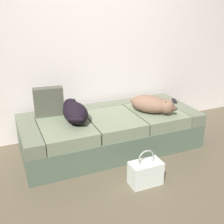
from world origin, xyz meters
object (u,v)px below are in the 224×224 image
at_px(couch, 110,131).
at_px(throw_pillow, 49,102).
at_px(handbag, 146,173).
at_px(dog_dark, 74,111).
at_px(tv_remote, 174,101).
at_px(dog_tan, 152,104).

distance_m(couch, throw_pillow, 0.82).
height_order(throw_pillow, handbag, throw_pillow).
distance_m(dog_dark, tv_remote, 1.42).
bearing_deg(tv_remote, handbag, -113.94).
xyz_separation_m(couch, dog_tan, (0.49, -0.14, 0.33)).
xyz_separation_m(dog_dark, throw_pillow, (-0.23, 0.27, 0.06)).
relative_size(dog_tan, tv_remote, 3.67).
relative_size(couch, tv_remote, 14.12).
height_order(couch, dog_dark, dog_dark).
relative_size(dog_dark, tv_remote, 4.21).
distance_m(dog_dark, throw_pillow, 0.36).
bearing_deg(dog_dark, tv_remote, 3.50).
xyz_separation_m(dog_dark, handbag, (0.47, -0.83, -0.42)).
bearing_deg(couch, throw_pillow, 158.60).
height_order(dog_dark, tv_remote, dog_dark).
distance_m(dog_dark, dog_tan, 0.94).
height_order(tv_remote, throw_pillow, throw_pillow).
bearing_deg(tv_remote, throw_pillow, -164.19).
xyz_separation_m(couch, tv_remote, (0.98, 0.08, 0.23)).
xyz_separation_m(dog_dark, tv_remote, (1.42, 0.09, -0.10)).
relative_size(couch, throw_pillow, 6.23).
relative_size(tv_remote, throw_pillow, 0.44).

